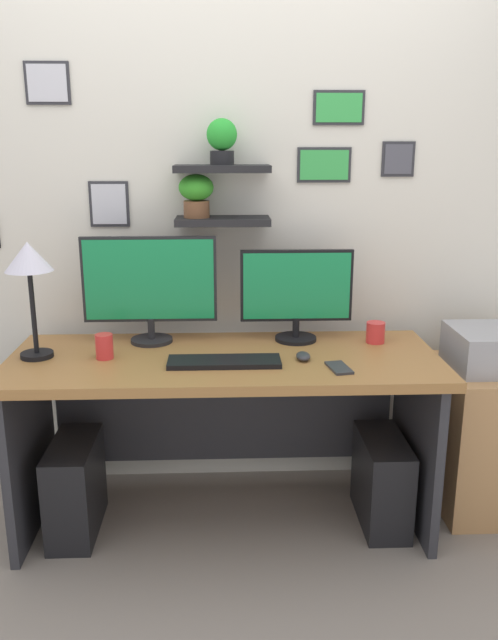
{
  "coord_description": "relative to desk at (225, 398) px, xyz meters",
  "views": [
    {
      "loc": [
        -0.0,
        -2.47,
        1.58
      ],
      "look_at": [
        0.1,
        0.05,
        0.89
      ],
      "focal_mm": 36.05,
      "sensor_mm": 36.0,
      "label": 1
    }
  ],
  "objects": [
    {
      "name": "ground_plane",
      "position": [
        0.0,
        -0.06,
        -0.54
      ],
      "size": [
        8.0,
        8.0,
        0.0
      ],
      "primitive_type": "plane",
      "color": "gray"
    },
    {
      "name": "back_wall_assembly",
      "position": [
        -0.0,
        0.38,
        0.81
      ],
      "size": [
        4.4,
        0.24,
        2.7
      ],
      "color": "silver",
      "rests_on": "ground"
    },
    {
      "name": "desk",
      "position": [
        0.0,
        0.0,
        0.0
      ],
      "size": [
        1.74,
        0.68,
        0.75
      ],
      "color": "#9E6B38",
      "rests_on": "ground"
    },
    {
      "name": "monitor_left",
      "position": [
        -0.31,
        0.16,
        0.46
      ],
      "size": [
        0.57,
        0.18,
        0.46
      ],
      "color": "black",
      "rests_on": "desk"
    },
    {
      "name": "monitor_right",
      "position": [
        0.31,
        0.16,
        0.42
      ],
      "size": [
        0.48,
        0.18,
        0.4
      ],
      "color": "black",
      "rests_on": "desk"
    },
    {
      "name": "keyboard",
      "position": [
        -0.0,
        -0.15,
        0.22
      ],
      "size": [
        0.44,
        0.14,
        0.02
      ],
      "primitive_type": "cube",
      "color": "black",
      "rests_on": "desk"
    },
    {
      "name": "computer_mouse",
      "position": [
        0.31,
        -0.11,
        0.22
      ],
      "size": [
        0.06,
        0.09,
        0.03
      ],
      "primitive_type": "ellipsoid",
      "color": "#2D2D33",
      "rests_on": "desk"
    },
    {
      "name": "desk_lamp",
      "position": [
        -0.75,
        -0.04,
        0.58
      ],
      "size": [
        0.19,
        0.19,
        0.47
      ],
      "color": "black",
      "rests_on": "desk"
    },
    {
      "name": "cell_phone",
      "position": [
        0.44,
        -0.23,
        0.21
      ],
      "size": [
        0.09,
        0.15,
        0.01
      ],
      "primitive_type": "cube",
      "rotation": [
        0.0,
        0.0,
        0.18
      ],
      "color": "#2D2D33",
      "rests_on": "desk"
    },
    {
      "name": "coffee_mug",
      "position": [
        0.65,
        0.11,
        0.25
      ],
      "size": [
        0.08,
        0.08,
        0.09
      ],
      "primitive_type": "cylinder",
      "color": "red",
      "rests_on": "desk"
    },
    {
      "name": "pen_cup",
      "position": [
        -0.48,
        -0.06,
        0.26
      ],
      "size": [
        0.07,
        0.07,
        0.1
      ],
      "primitive_type": "cylinder",
      "color": "red",
      "rests_on": "desk"
    },
    {
      "name": "drawer_cabinet",
      "position": [
        1.16,
        0.04,
        -0.22
      ],
      "size": [
        0.44,
        0.5,
        0.65
      ],
      "primitive_type": "cube",
      "color": "tan",
      "rests_on": "ground"
    },
    {
      "name": "printer",
      "position": [
        1.16,
        0.04,
        0.19
      ],
      "size": [
        0.38,
        0.34,
        0.17
      ],
      "primitive_type": "cube",
      "color": "#9E9EA3",
      "rests_on": "drawer_cabinet"
    },
    {
      "name": "computer_tower_left",
      "position": [
        -0.63,
        -0.1,
        -0.34
      ],
      "size": [
        0.18,
        0.4,
        0.4
      ],
      "primitive_type": "cube",
      "color": "black",
      "rests_on": "ground"
    },
    {
      "name": "computer_tower_right",
      "position": [
        0.67,
        -0.09,
        -0.35
      ],
      "size": [
        0.18,
        0.4,
        0.38
      ],
      "primitive_type": "cube",
      "color": "black",
      "rests_on": "ground"
    }
  ]
}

